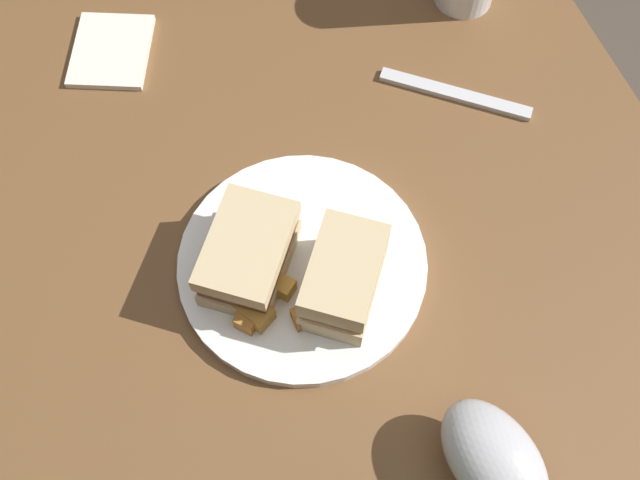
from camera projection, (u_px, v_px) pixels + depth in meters
name	position (u px, v px, depth m)	size (l,w,h in m)	color
ground_plane	(329.00, 403.00, 1.44)	(6.00, 6.00, 0.00)	#4C4238
dining_table	(332.00, 344.00, 1.12)	(1.02, 0.79, 0.72)	brown
plate	(302.00, 264.00, 0.78)	(0.26, 0.26, 0.01)	white
sandwich_half_left	(248.00, 254.00, 0.74)	(0.13, 0.13, 0.06)	#CCB284
sandwich_half_right	(344.00, 278.00, 0.72)	(0.12, 0.11, 0.07)	#CCB284
potato_wedge_front	(271.00, 280.00, 0.75)	(0.05, 0.02, 0.02)	gold
potato_wedge_middle	(235.00, 284.00, 0.75)	(0.04, 0.02, 0.02)	gold
potato_wedge_back	(253.00, 310.00, 0.74)	(0.04, 0.02, 0.02)	#AD702D
potato_wedge_left_edge	(319.00, 311.00, 0.74)	(0.05, 0.02, 0.02)	#AD702D
potato_wedge_right_edge	(249.00, 307.00, 0.74)	(0.05, 0.02, 0.02)	#B77F33
potato_wedge_stray	(241.00, 287.00, 0.75)	(0.05, 0.02, 0.02)	#B77F33
gravy_boat	(495.00, 461.00, 0.65)	(0.14, 0.10, 0.07)	#B7B7BC
napkin	(111.00, 51.00, 0.90)	(0.11, 0.09, 0.01)	silver
fork	(455.00, 94.00, 0.87)	(0.18, 0.02, 0.01)	silver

